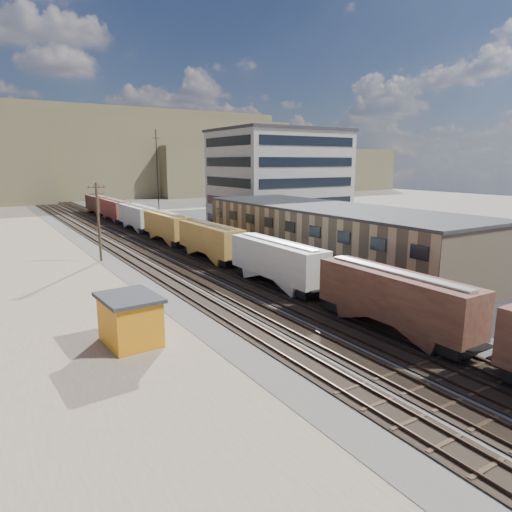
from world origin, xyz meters
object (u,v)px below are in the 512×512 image
freight_train (187,231)px  parked_car_blue (294,235)px  utility_pole_north (99,220)px  maintenance_shed (130,319)px  parked_car_silver (465,265)px

freight_train → parked_car_blue: bearing=0.3°
utility_pole_north → parked_car_blue: 31.85m
maintenance_shed → freight_train: bearing=60.0°
freight_train → parked_car_silver: bearing=-52.8°
maintenance_shed → parked_car_silver: size_ratio=0.84×
parked_car_silver → parked_car_blue: size_ratio=1.16×
utility_pole_north → maintenance_shed: bearing=-99.5°
freight_train → maintenance_shed: bearing=-120.0°
parked_car_silver → utility_pole_north: bearing=49.1°
maintenance_shed → parked_car_silver: 39.21m
maintenance_shed → parked_car_blue: 47.01m
utility_pole_north → maintenance_shed: utility_pole_north is taller
freight_train → maintenance_shed: freight_train is taller
parked_car_blue → freight_train: bearing=133.1°
maintenance_shed → parked_car_blue: size_ratio=0.97×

